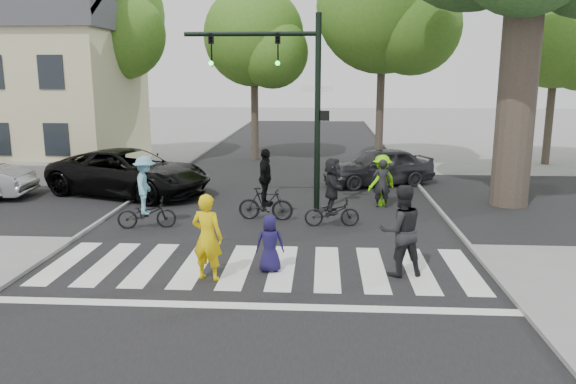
# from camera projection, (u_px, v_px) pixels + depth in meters

# --- Properties ---
(ground) EXTENTS (120.00, 120.00, 0.00)m
(ground) POSITION_uv_depth(u_px,v_px,m) (255.00, 283.00, 11.64)
(ground) COLOR gray
(ground) RESTS_ON ground
(road_stem) EXTENTS (10.00, 70.00, 0.01)m
(road_stem) POSITION_uv_depth(u_px,v_px,m) (275.00, 221.00, 16.52)
(road_stem) COLOR black
(road_stem) RESTS_ON ground
(road_cross) EXTENTS (70.00, 10.00, 0.01)m
(road_cross) POSITION_uv_depth(u_px,v_px,m) (283.00, 198.00, 19.45)
(road_cross) COLOR black
(road_cross) RESTS_ON ground
(curb_left) EXTENTS (0.10, 70.00, 0.10)m
(curb_left) POSITION_uv_depth(u_px,v_px,m) (108.00, 217.00, 16.81)
(curb_left) COLOR gray
(curb_left) RESTS_ON ground
(curb_right) EXTENTS (0.10, 70.00, 0.10)m
(curb_right) POSITION_uv_depth(u_px,v_px,m) (449.00, 222.00, 16.20)
(curb_right) COLOR gray
(curb_right) RESTS_ON ground
(crosswalk) EXTENTS (10.00, 3.85, 0.01)m
(crosswalk) POSITION_uv_depth(u_px,v_px,m) (259.00, 271.00, 12.28)
(crosswalk) COLOR silver
(crosswalk) RESTS_ON ground
(traffic_signal) EXTENTS (4.45, 0.29, 6.00)m
(traffic_signal) POSITION_uv_depth(u_px,v_px,m) (290.00, 85.00, 16.85)
(traffic_signal) COLOR black
(traffic_signal) RESTS_ON ground
(bg_tree_0) EXTENTS (5.46, 5.20, 8.97)m
(bg_tree_0) POSITION_uv_depth(u_px,v_px,m) (8.00, 33.00, 26.81)
(bg_tree_0) COLOR brown
(bg_tree_0) RESTS_ON ground
(bg_tree_1) EXTENTS (6.09, 5.80, 9.80)m
(bg_tree_1) POSITION_uv_depth(u_px,v_px,m) (106.00, 20.00, 25.89)
(bg_tree_1) COLOR brown
(bg_tree_1) RESTS_ON ground
(bg_tree_2) EXTENTS (5.04, 4.80, 8.40)m
(bg_tree_2) POSITION_uv_depth(u_px,v_px,m) (259.00, 41.00, 26.76)
(bg_tree_2) COLOR brown
(bg_tree_2) RESTS_ON ground
(bg_tree_3) EXTENTS (6.30, 6.00, 10.20)m
(bg_tree_3) POSITION_uv_depth(u_px,v_px,m) (391.00, 11.00, 24.84)
(bg_tree_3) COLOR brown
(bg_tree_3) RESTS_ON ground
(bg_tree_4) EXTENTS (4.83, 4.60, 8.15)m
(bg_tree_4) POSITION_uv_depth(u_px,v_px,m) (563.00, 42.00, 25.47)
(bg_tree_4) COLOR brown
(bg_tree_4) RESTS_ON ground
(house) EXTENTS (8.40, 8.10, 8.82)m
(house) POSITION_uv_depth(u_px,v_px,m) (37.00, 84.00, 25.19)
(house) COLOR beige
(house) RESTS_ON ground
(pedestrian_woman) EXTENTS (0.77, 0.60, 1.85)m
(pedestrian_woman) POSITION_uv_depth(u_px,v_px,m) (207.00, 237.00, 11.65)
(pedestrian_woman) COLOR yellow
(pedestrian_woman) RESTS_ON ground
(pedestrian_child) EXTENTS (0.65, 0.45, 1.28)m
(pedestrian_child) POSITION_uv_depth(u_px,v_px,m) (270.00, 243.00, 12.19)
(pedestrian_child) COLOR #181340
(pedestrian_child) RESTS_ON ground
(pedestrian_adult) EXTENTS (1.12, 0.97, 1.98)m
(pedestrian_adult) POSITION_uv_depth(u_px,v_px,m) (401.00, 231.00, 11.90)
(pedestrian_adult) COLOR black
(pedestrian_adult) RESTS_ON ground
(cyclist_left) EXTENTS (1.69, 1.14, 2.04)m
(cyclist_left) POSITION_uv_depth(u_px,v_px,m) (146.00, 197.00, 15.55)
(cyclist_left) COLOR black
(cyclist_left) RESTS_ON ground
(cyclist_mid) EXTENTS (1.66, 1.02, 2.12)m
(cyclist_mid) POSITION_uv_depth(u_px,v_px,m) (265.00, 191.00, 16.44)
(cyclist_mid) COLOR black
(cyclist_mid) RESTS_ON ground
(cyclist_right) EXTENTS (1.58, 1.47, 1.96)m
(cyclist_right) POSITION_uv_depth(u_px,v_px,m) (332.00, 196.00, 15.76)
(cyclist_right) COLOR black
(cyclist_right) RESTS_ON ground
(car_suv) EXTENTS (6.44, 4.54, 1.63)m
(car_suv) POSITION_uv_depth(u_px,v_px,m) (130.00, 172.00, 19.86)
(car_suv) COLOR black
(car_suv) RESTS_ON ground
(car_grey) EXTENTS (4.60, 3.17, 1.46)m
(car_grey) POSITION_uv_depth(u_px,v_px,m) (379.00, 166.00, 21.66)
(car_grey) COLOR #2B2B30
(car_grey) RESTS_ON ground
(bystander_hivis) EXTENTS (1.24, 1.16, 1.68)m
(bystander_hivis) POSITION_uv_depth(u_px,v_px,m) (382.00, 180.00, 18.24)
(bystander_hivis) COLOR #78F008
(bystander_hivis) RESTS_ON ground
(bystander_dark) EXTENTS (0.60, 0.41, 1.58)m
(bystander_dark) POSITION_uv_depth(u_px,v_px,m) (382.00, 183.00, 18.02)
(bystander_dark) COLOR black
(bystander_dark) RESTS_ON ground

